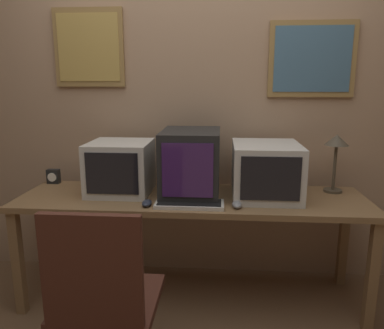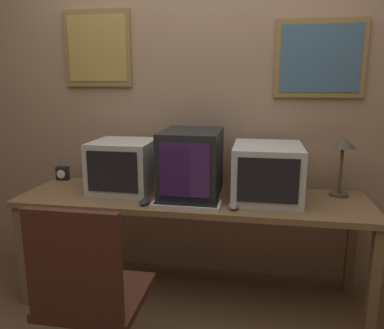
{
  "view_description": "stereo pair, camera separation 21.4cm",
  "coord_description": "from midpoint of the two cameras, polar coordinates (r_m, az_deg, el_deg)",
  "views": [
    {
      "loc": [
        0.18,
        -1.5,
        1.41
      ],
      "look_at": [
        0.0,
        0.76,
        0.91
      ],
      "focal_mm": 35.0,
      "sensor_mm": 36.0,
      "label": 1
    },
    {
      "loc": [
        0.39,
        -1.47,
        1.41
      ],
      "look_at": [
        0.0,
        0.76,
        0.91
      ],
      "focal_mm": 35.0,
      "sensor_mm": 36.0,
      "label": 2
    }
  ],
  "objects": [
    {
      "name": "desk_lamp",
      "position": [
        2.54,
        18.91,
        2.45
      ],
      "size": [
        0.15,
        0.15,
        0.38
      ],
      "color": "#4C4233",
      "rests_on": "desk"
    },
    {
      "name": "office_chair",
      "position": [
        1.86,
        -16.44,
        -21.32
      ],
      "size": [
        0.47,
        0.47,
        0.92
      ],
      "color": "black",
      "rests_on": "ground_plane"
    },
    {
      "name": "monitor_center",
      "position": [
        2.36,
        -2.78,
        0.19
      ],
      "size": [
        0.36,
        0.48,
        0.41
      ],
      "color": "black",
      "rests_on": "desk"
    },
    {
      "name": "wall_back",
      "position": [
        2.68,
        -1.6,
        10.21
      ],
      "size": [
        8.0,
        0.08,
        2.6
      ],
      "color": "tan",
      "rests_on": "ground_plane"
    },
    {
      "name": "keyboard_main",
      "position": [
        2.19,
        -3.17,
        -6.07
      ],
      "size": [
        0.4,
        0.16,
        0.03
      ],
      "color": "beige",
      "rests_on": "desk"
    },
    {
      "name": "monitor_right",
      "position": [
        2.36,
        8.65,
        -0.9
      ],
      "size": [
        0.41,
        0.48,
        0.33
      ],
      "color": "beige",
      "rests_on": "desk"
    },
    {
      "name": "mouse_far_corner",
      "position": [
        2.22,
        -9.66,
        -5.85
      ],
      "size": [
        0.06,
        0.1,
        0.03
      ],
      "color": "#282D3D",
      "rests_on": "desk"
    },
    {
      "name": "desk_clock",
      "position": [
        2.87,
        -22.4,
        -1.71
      ],
      "size": [
        0.09,
        0.05,
        0.1
      ],
      "color": "black",
      "rests_on": "desk"
    },
    {
      "name": "desk",
      "position": [
        2.39,
        -2.58,
        -6.53
      ],
      "size": [
        2.18,
        0.61,
        0.7
      ],
      "color": "olive",
      "rests_on": "ground_plane"
    },
    {
      "name": "mouse_near_keyboard",
      "position": [
        2.16,
        4.04,
        -6.13
      ],
      "size": [
        0.06,
        0.1,
        0.04
      ],
      "color": "gray",
      "rests_on": "desk"
    },
    {
      "name": "monitor_left",
      "position": [
        2.49,
        -13.26,
        -0.44
      ],
      "size": [
        0.39,
        0.41,
        0.33
      ],
      "color": "beige",
      "rests_on": "desk"
    }
  ]
}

